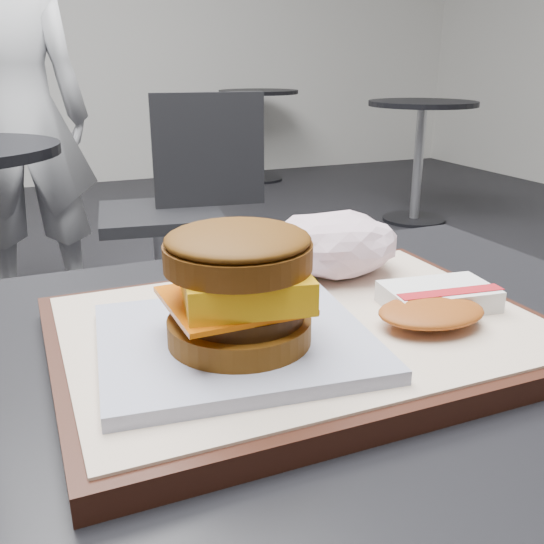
{
  "coord_description": "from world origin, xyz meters",
  "views": [
    {
      "loc": [
        -0.14,
        -0.35,
        0.99
      ],
      "look_at": [
        0.03,
        0.04,
        0.83
      ],
      "focal_mm": 40.0,
      "sensor_mm": 36.0,
      "label": 1
    }
  ],
  "objects": [
    {
      "name": "serving_tray",
      "position": [
        0.05,
        0.04,
        0.78
      ],
      "size": [
        0.38,
        0.28,
        0.02
      ],
      "color": "black",
      "rests_on": "customer_table"
    },
    {
      "name": "breakfast_sandwich",
      "position": [
        -0.01,
        0.01,
        0.83
      ],
      "size": [
        0.21,
        0.19,
        0.09
      ],
      "color": "silver",
      "rests_on": "serving_tray"
    },
    {
      "name": "hash_brown",
      "position": [
        0.16,
        0.01,
        0.8
      ],
      "size": [
        0.12,
        0.1,
        0.02
      ],
      "color": "white",
      "rests_on": "serving_tray"
    },
    {
      "name": "crumpled_wrapper",
      "position": [
        0.13,
        0.13,
        0.82
      ],
      "size": [
        0.13,
        0.1,
        0.06
      ],
      "primitive_type": null,
      "color": "white",
      "rests_on": "serving_tray"
    },
    {
      "name": "neighbor_chair",
      "position": [
        0.38,
        1.74,
        0.51
      ],
      "size": [
        0.63,
        0.48,
        0.88
      ],
      "color": "#A1A2A6",
      "rests_on": "ground"
    },
    {
      "name": "patron",
      "position": [
        -0.11,
        2.29,
        0.77
      ],
      "size": [
        0.58,
        0.4,
        1.54
      ],
      "primitive_type": "imported",
      "rotation": [
        0.0,
        0.0,
        3.08
      ],
      "color": "#BCBCC1",
      "rests_on": "ground"
    },
    {
      "name": "bg_table_near",
      "position": [
        2.2,
        2.8,
        0.56
      ],
      "size": [
        0.66,
        0.66,
        0.75
      ],
      "color": "black",
      "rests_on": "ground"
    },
    {
      "name": "bg_table_far",
      "position": [
        1.8,
        4.5,
        0.56
      ],
      "size": [
        0.66,
        0.66,
        0.75
      ],
      "color": "black",
      "rests_on": "ground"
    }
  ]
}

